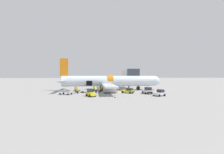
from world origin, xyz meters
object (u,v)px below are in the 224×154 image
object	(u,v)px
suitcase_on_tarmac_upright	(78,92)
ground_crew_helper	(99,90)
baggage_tug_lead	(91,93)
airplane	(109,82)
suitcase_on_tarmac_spare	(96,91)
ground_crew_loader_b	(77,89)
baggage_cart_queued	(66,92)
baggage_tug_rear	(160,93)
baggage_tug_spare	(147,91)
baggage_cart_loading	(87,91)
ground_crew_marshal	(78,90)
ground_crew_supervisor	(102,89)
ground_crew_driver	(76,89)
baggage_tug_mid	(128,91)
ground_crew_loader_a	(94,88)

from	to	relation	value
suitcase_on_tarmac_upright	ground_crew_helper	bearing A→B (deg)	-11.44
baggage_tug_lead	suitcase_on_tarmac_upright	world-z (taller)	baggage_tug_lead
airplane	suitcase_on_tarmac_spare	distance (m)	7.38
ground_crew_loader_b	suitcase_on_tarmac_spare	world-z (taller)	ground_crew_loader_b
baggage_cart_queued	ground_crew_loader_b	world-z (taller)	ground_crew_loader_b
airplane	baggage_tug_rear	world-z (taller)	airplane
baggage_tug_spare	baggage_cart_loading	bearing A→B (deg)	161.92
ground_crew_loader_b	suitcase_on_tarmac_upright	size ratio (longest dim) A/B	2.70
suitcase_on_tarmac_spare	ground_crew_marshal	bearing A→B (deg)	-161.82
baggage_cart_queued	ground_crew_supervisor	bearing A→B (deg)	30.08
baggage_tug_lead	ground_crew_supervisor	distance (m)	9.38
ground_crew_driver	suitcase_on_tarmac_upright	bearing A→B (deg)	-60.29
ground_crew_supervisor	suitcase_on_tarmac_spare	world-z (taller)	ground_crew_supervisor
baggage_tug_mid	ground_crew_driver	distance (m)	13.95
baggage_cart_queued	suitcase_on_tarmac_upright	xyz separation A→B (m)	(2.44, 2.83, -0.33)
baggage_tug_spare	ground_crew_supervisor	size ratio (longest dim) A/B	1.84
ground_crew_loader_a	ground_crew_helper	distance (m)	4.46
airplane	ground_crew_loader_a	bearing A→B (deg)	-147.24
baggage_tug_lead	ground_crew_driver	world-z (taller)	ground_crew_driver
ground_crew_driver	ground_crew_helper	size ratio (longest dim) A/B	0.95
baggage_tug_mid	ground_crew_marshal	bearing A→B (deg)	177.98
ground_crew_loader_b	ground_crew_marshal	world-z (taller)	ground_crew_loader_b
baggage_cart_loading	baggage_cart_queued	size ratio (longest dim) A/B	1.03
ground_crew_loader_b	ground_crew_marshal	size ratio (longest dim) A/B	1.07
ground_crew_loader_a	ground_crew_helper	size ratio (longest dim) A/B	0.98
baggage_tug_spare	baggage_tug_lead	bearing A→B (deg)	-167.90
baggage_tug_spare	ground_crew_loader_a	xyz separation A→B (m)	(-13.21, 6.81, 0.19)
ground_crew_marshal	baggage_cart_loading	bearing A→B (deg)	50.25
ground_crew_driver	baggage_tug_mid	bearing A→B (deg)	-12.19
ground_crew_supervisor	ground_crew_driver	bearing A→B (deg)	-170.59
baggage_tug_mid	baggage_tug_spare	size ratio (longest dim) A/B	1.07
baggage_tug_lead	suitcase_on_tarmac_upright	bearing A→B (deg)	117.99
baggage_tug_lead	ground_crew_marshal	xyz separation A→B (m)	(-3.36, 5.29, 0.13)
airplane	baggage_cart_queued	distance (m)	14.32
baggage_tug_mid	baggage_tug_rear	size ratio (longest dim) A/B	1.16
baggage_tug_rear	baggage_tug_spare	world-z (taller)	baggage_tug_spare
ground_crew_supervisor	suitcase_on_tarmac_upright	xyz separation A→B (m)	(-6.37, -2.27, -0.65)
baggage_tug_lead	ground_crew_helper	bearing A→B (deg)	69.67
baggage_tug_spare	ground_crew_supervisor	world-z (taller)	ground_crew_supervisor
ground_crew_loader_a	ground_crew_helper	xyz separation A→B (m)	(1.34, -4.25, 0.02)
ground_crew_driver	suitcase_on_tarmac_upright	size ratio (longest dim) A/B	2.74
suitcase_on_tarmac_upright	baggage_cart_queued	bearing A→B (deg)	-130.71
baggage_tug_spare	baggage_cart_queued	xyz separation A→B (m)	(-19.91, 0.86, -0.14)
baggage_tug_mid	baggage_cart_queued	xyz separation A→B (m)	(-15.44, -1.00, -0.01)
ground_crew_loader_b	ground_crew_driver	size ratio (longest dim) A/B	0.99
suitcase_on_tarmac_spare	ground_crew_loader_b	bearing A→B (deg)	159.59
ground_crew_marshal	ground_crew_driver	bearing A→B (deg)	108.24
baggage_tug_rear	baggage_cart_queued	xyz separation A→B (m)	(-21.14, 5.09, -0.04)
baggage_cart_loading	baggage_tug_lead	bearing A→B (deg)	-81.57
ground_crew_helper	ground_crew_loader_a	bearing A→B (deg)	107.44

